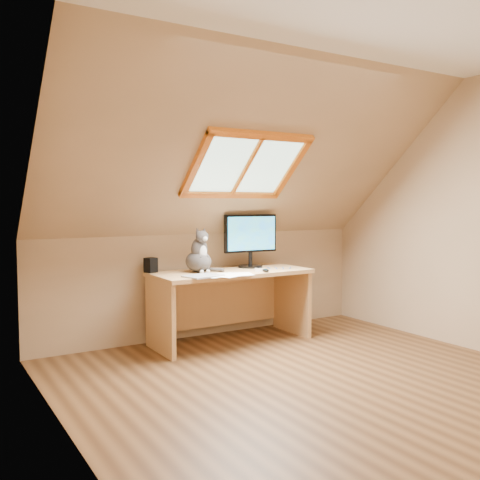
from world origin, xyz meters
TOP-DOWN VIEW (x-y plane):
  - ground at (0.00, 0.00)m, footprint 3.50×3.50m
  - room_shell at (0.00, -0.09)m, footprint 3.52×3.52m
  - desk at (0.04, 1.44)m, footprint 1.48×0.65m
  - monitor at (0.33, 1.48)m, footprint 0.56×0.24m
  - cat at (-0.26, 1.43)m, footprint 0.25×0.29m
  - desk_speaker at (-0.65, 1.63)m, footprint 0.12×0.12m
  - graphics_tablet at (-0.37, 1.15)m, footprint 0.34×0.28m
  - mouse at (0.26, 1.12)m, footprint 0.07×0.10m
  - papers at (-0.12, 1.12)m, footprint 0.35×0.30m
  - cables at (0.43, 1.26)m, footprint 0.51×0.26m

SIDE VIEW (x-z plane):
  - ground at x=0.00m, z-range 0.00..0.00m
  - desk at x=0.04m, z-range 0.12..0.80m
  - papers at x=-0.12m, z-range 0.67..0.68m
  - cables at x=0.43m, z-range 0.67..0.68m
  - graphics_tablet at x=-0.37m, z-range 0.67..0.69m
  - mouse at x=0.26m, z-range 0.67..0.70m
  - desk_speaker at x=-0.65m, z-range 0.67..0.81m
  - cat at x=-0.26m, z-range 0.61..1.03m
  - monitor at x=0.33m, z-range 0.71..1.23m
  - room_shell at x=0.00m, z-range 0.23..2.64m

